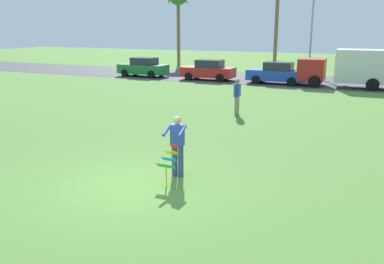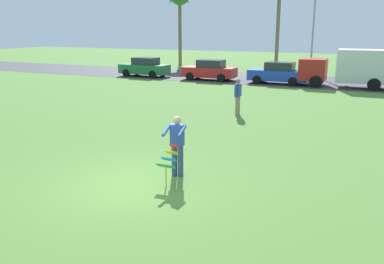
{
  "view_description": "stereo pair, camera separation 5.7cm",
  "coord_description": "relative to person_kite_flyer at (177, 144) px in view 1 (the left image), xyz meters",
  "views": [
    {
      "loc": [
        5.64,
        -8.68,
        4.08
      ],
      "look_at": [
        0.88,
        2.11,
        1.05
      ],
      "focal_mm": 38.21,
      "sensor_mm": 36.0,
      "label": 1
    },
    {
      "loc": [
        5.69,
        -8.65,
        4.08
      ],
      "look_at": [
        0.88,
        2.11,
        1.05
      ],
      "focal_mm": 38.21,
      "sensor_mm": 36.0,
      "label": 2
    }
  ],
  "objects": [
    {
      "name": "parked_car_green",
      "position": [
        -13.1,
        20.44,
        -0.18
      ],
      "size": [
        4.25,
        1.93,
        1.6
      ],
      "color": "#1E7238",
      "rests_on": "ground"
    },
    {
      "name": "parked_car_blue",
      "position": [
        -1.74,
        20.44,
        -0.18
      ],
      "size": [
        4.23,
        1.89,
        1.6
      ],
      "color": "#2347B7",
      "rests_on": "ground"
    },
    {
      "name": "ground_plane",
      "position": [
        -0.88,
        -1.09,
        -0.95
      ],
      "size": [
        120.0,
        120.0,
        0.0
      ],
      "primitive_type": "plane",
      "color": "#568438"
    },
    {
      "name": "parked_car_red",
      "position": [
        -7.18,
        20.44,
        -0.18
      ],
      "size": [
        4.22,
        1.88,
        1.6
      ],
      "color": "red",
      "rests_on": "ground"
    },
    {
      "name": "kite_held",
      "position": [
        0.08,
        -0.66,
        -0.26
      ],
      "size": [
        0.51,
        0.63,
        1.05
      ],
      "color": "red",
      "rests_on": "ground"
    },
    {
      "name": "person_walker_near",
      "position": [
        -1.03,
        8.63,
        -0.02
      ],
      "size": [
        0.25,
        0.57,
        1.73
      ],
      "color": "gray",
      "rests_on": "ground"
    },
    {
      "name": "streetlight_pole",
      "position": [
        -0.42,
        27.52,
        3.05
      ],
      "size": [
        0.24,
        1.65,
        7.0
      ],
      "color": "#9E9EA3",
      "rests_on": "ground"
    },
    {
      "name": "parked_truck_red_cab",
      "position": [
        3.62,
        20.44,
        0.46
      ],
      "size": [
        6.72,
        2.17,
        2.62
      ],
      "color": "#B2231E",
      "rests_on": "ground"
    },
    {
      "name": "person_kite_flyer",
      "position": [
        0.0,
        0.0,
        0.0
      ],
      "size": [
        0.6,
        0.7,
        1.73
      ],
      "color": "#384772",
      "rests_on": "ground"
    },
    {
      "name": "road_strip",
      "position": [
        -0.88,
        22.84,
        -0.95
      ],
      "size": [
        120.0,
        8.0,
        0.01
      ],
      "primitive_type": "cube",
      "color": "#424247",
      "rests_on": "ground"
    }
  ]
}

